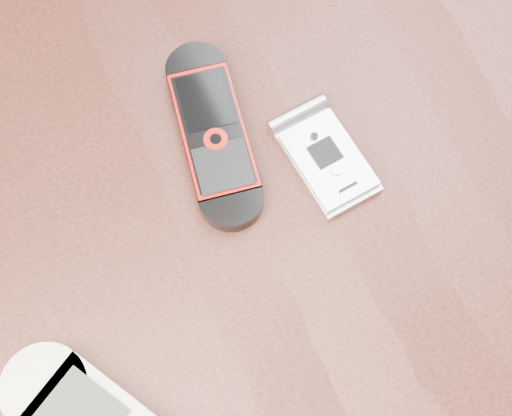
% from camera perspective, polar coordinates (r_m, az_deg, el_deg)
% --- Properties ---
extents(ground, '(4.00, 4.00, 0.00)m').
position_cam_1_polar(ground, '(1.25, -0.21, -12.47)').
color(ground, '#472B19').
rests_on(ground, ground).
extents(table, '(1.20, 0.80, 0.75)m').
position_cam_1_polar(table, '(0.62, -0.42, -3.96)').
color(table, black).
rests_on(table, ground).
extents(nokia_black_red, '(0.07, 0.16, 0.02)m').
position_cam_1_polar(nokia_black_red, '(0.53, -3.44, 6.04)').
color(nokia_black_red, black).
rests_on(nokia_black_red, table).
extents(motorola_razr, '(0.06, 0.10, 0.01)m').
position_cam_1_polar(motorola_razr, '(0.53, 5.64, 3.95)').
color(motorola_razr, silver).
rests_on(motorola_razr, table).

